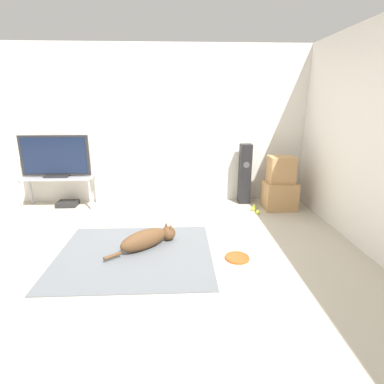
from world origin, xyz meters
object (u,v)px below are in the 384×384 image
(dog, at_px, (148,238))
(game_console, at_px, (68,204))
(tennis_ball_loose_on_carpet, at_px, (258,212))
(tv, at_px, (55,157))
(floor_speaker, at_px, (245,174))
(cardboard_box_upper, at_px, (281,170))
(cardboard_box_lower, at_px, (279,195))
(frisbee, at_px, (237,258))
(tv_stand, at_px, (58,181))
(tennis_ball_by_boxes, at_px, (255,206))
(tennis_ball_near_speaker, at_px, (253,209))

(dog, xyz_separation_m, game_console, (-1.49, 1.58, -0.09))
(tennis_ball_loose_on_carpet, bearing_deg, game_console, 170.27)
(tv, height_order, tennis_ball_loose_on_carpet, tv)
(tennis_ball_loose_on_carpet, bearing_deg, floor_speaker, 101.16)
(cardboard_box_upper, relative_size, game_console, 1.26)
(dog, distance_m, cardboard_box_lower, 2.39)
(game_console, bearing_deg, frisbee, -36.95)
(cardboard_box_lower, bearing_deg, dog, -146.70)
(frisbee, bearing_deg, tv_stand, 144.61)
(dog, height_order, frisbee, dog)
(dog, distance_m, tennis_ball_loose_on_carpet, 1.91)
(frisbee, bearing_deg, cardboard_box_upper, 58.81)
(cardboard_box_lower, height_order, cardboard_box_upper, cardboard_box_upper)
(frisbee, relative_size, floor_speaker, 0.27)
(floor_speaker, distance_m, tennis_ball_loose_on_carpet, 0.75)
(floor_speaker, xyz_separation_m, game_console, (-2.97, -0.04, -0.47))
(tv_stand, distance_m, tennis_ball_loose_on_carpet, 3.24)
(tv, bearing_deg, dog, -44.19)
(tennis_ball_by_boxes, relative_size, tennis_ball_loose_on_carpet, 1.00)
(cardboard_box_upper, bearing_deg, tv, 176.38)
(tv_stand, bearing_deg, tennis_ball_near_speaker, -6.25)
(cardboard_box_lower, xyz_separation_m, tennis_ball_near_speaker, (-0.45, -0.11, -0.19))
(frisbee, xyz_separation_m, floor_speaker, (0.47, 1.92, 0.49))
(frisbee, bearing_deg, game_console, 143.05)
(tennis_ball_by_boxes, relative_size, game_console, 0.20)
(tv, relative_size, tennis_ball_by_boxes, 16.28)
(frisbee, height_order, tennis_ball_loose_on_carpet, tennis_ball_loose_on_carpet)
(tv, bearing_deg, game_console, 22.17)
(tv_stand, relative_size, tv, 1.05)
(tennis_ball_by_boxes, xyz_separation_m, tennis_ball_near_speaker, (-0.06, -0.12, 0.00))
(cardboard_box_lower, height_order, tennis_ball_loose_on_carpet, cardboard_box_lower)
(dog, relative_size, game_console, 2.36)
(floor_speaker, xyz_separation_m, tennis_ball_by_boxes, (0.12, -0.31, -0.47))
(tennis_ball_near_speaker, bearing_deg, tennis_ball_loose_on_carpet, -71.95)
(cardboard_box_lower, relative_size, tennis_ball_loose_on_carpet, 7.52)
(tv, relative_size, tennis_ball_loose_on_carpet, 16.28)
(cardboard_box_upper, xyz_separation_m, floor_speaker, (-0.50, 0.30, -0.14))
(floor_speaker, relative_size, tennis_ball_by_boxes, 15.26)
(cardboard_box_lower, xyz_separation_m, floor_speaker, (-0.51, 0.31, 0.29))
(frisbee, bearing_deg, tennis_ball_loose_on_carpet, 66.53)
(cardboard_box_lower, distance_m, tennis_ball_by_boxes, 0.43)
(dog, bearing_deg, cardboard_box_lower, 33.30)
(frisbee, xyz_separation_m, cardboard_box_lower, (0.99, 1.61, 0.21))
(tv_stand, bearing_deg, tennis_ball_by_boxes, -4.06)
(cardboard_box_lower, relative_size, tennis_ball_near_speaker, 7.52)
(tv_stand, xyz_separation_m, tennis_ball_near_speaker, (3.13, -0.34, -0.41))
(frisbee, distance_m, tennis_ball_loose_on_carpet, 1.47)
(frisbee, height_order, game_console, game_console)
(floor_speaker, distance_m, game_console, 3.01)
(frisbee, bearing_deg, dog, 163.28)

